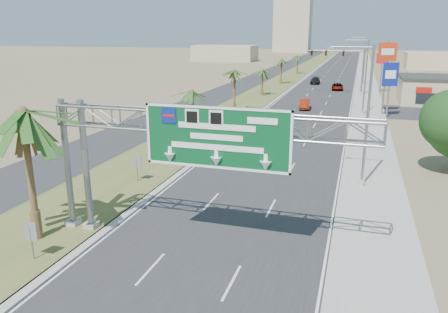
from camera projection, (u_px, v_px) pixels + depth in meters
road at (333, 75)px, 114.80m from camera, size 12.00×300.00×0.02m
sidewalk_right at (367, 76)px, 112.39m from camera, size 4.00×300.00×0.10m
median_grass at (295, 74)px, 117.61m from camera, size 7.00×300.00×0.12m
opposing_road at (269, 74)px, 119.60m from camera, size 8.00×300.00×0.02m
sign_gantry at (189, 133)px, 21.43m from camera, size 16.75×1.24×7.50m
palm_near at (22, 113)px, 21.72m from camera, size 5.70×5.70×8.35m
palm_row_b at (192, 93)px, 44.43m from camera, size 3.99×3.99×5.95m
palm_row_c at (234, 72)px, 58.93m from camera, size 3.99×3.99×6.75m
palm_row_d at (262, 71)px, 75.82m from camera, size 3.99×3.99×5.45m
palm_row_e at (281, 60)px, 93.11m from camera, size 3.99×3.99×6.15m
palm_row_f at (298, 56)px, 116.20m from camera, size 3.99×3.99×5.75m
streetlight_near at (364, 123)px, 30.55m from camera, size 3.27×0.44×10.00m
streetlight_mid at (364, 80)px, 58.13m from camera, size 3.27×0.44×10.00m
streetlight_far at (363, 63)px, 91.23m from camera, size 3.27×0.44×10.00m
signal_mast at (351, 68)px, 77.05m from camera, size 10.28×0.71×8.00m
median_signback_a at (31, 234)px, 20.99m from camera, size 0.75×0.08×2.08m
median_signback_b at (137, 164)px, 32.22m from camera, size 0.75×0.08×2.08m
tower_distant at (293, 20)px, 247.78m from camera, size 20.00×16.00×35.00m
building_distant_left at (225, 53)px, 172.67m from camera, size 24.00×14.00×6.00m
building_distant_right at (440, 61)px, 133.22m from camera, size 20.00×12.00×5.00m
car_left_lane at (226, 140)px, 42.15m from camera, size 2.25×4.95×1.65m
car_mid_lane at (304, 104)px, 63.81m from camera, size 1.97×4.39×1.40m
car_right_lane at (337, 87)px, 84.96m from camera, size 2.42×4.74×1.28m
car_far at (315, 81)px, 95.23m from camera, size 2.12×4.87×1.39m
pole_sign_red_near at (387, 57)px, 57.24m from camera, size 2.36×1.10×9.79m
pole_sign_blue at (390, 77)px, 55.92m from camera, size 1.96×1.06×7.34m
pole_sign_red_far at (383, 61)px, 79.73m from camera, size 2.21×0.39×7.35m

